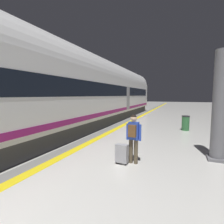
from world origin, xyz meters
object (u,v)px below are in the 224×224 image
Objects in this scene: suitcase_near at (122,153)px; waste_bin at (186,123)px; passenger_near at (133,135)px; platform_pillar at (220,109)px; high_speed_train at (66,89)px.

waste_bin is at bearing 72.88° from suitcase_near.
passenger_near is 0.43× the size of platform_pillar.
suitcase_near is (-0.32, -0.18, -0.59)m from passenger_near.
waste_bin is (1.95, 6.34, 0.12)m from suitcase_near.
high_speed_train is 23.04× the size of passenger_near.
suitcase_near is at bearing -107.12° from waste_bin.
passenger_near is (4.61, -2.79, -1.58)m from high_speed_train.
suitcase_near is (4.29, -2.97, -2.17)m from high_speed_train.
platform_pillar is at bearing -11.63° from high_speed_train.
waste_bin is at bearing 28.37° from high_speed_train.
passenger_near is 0.69m from suitcase_near.
high_speed_train is 57.36× the size of suitcase_near.
platform_pillar is (7.12, -1.47, -0.78)m from high_speed_train.
waste_bin is (1.64, 6.17, -0.47)m from passenger_near.
high_speed_train is at bearing 148.78° from passenger_near.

